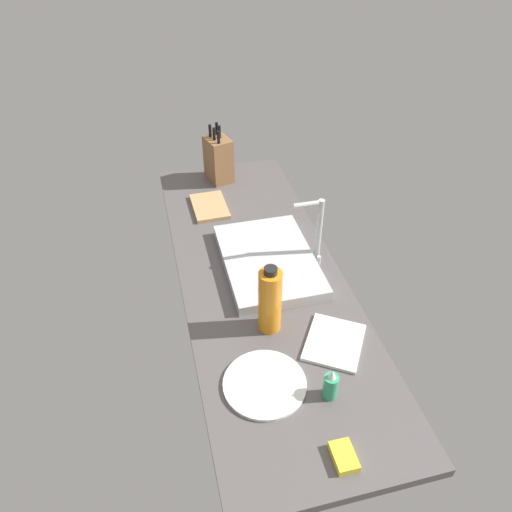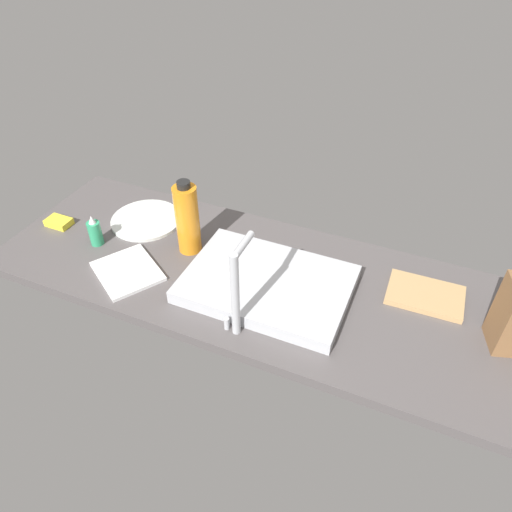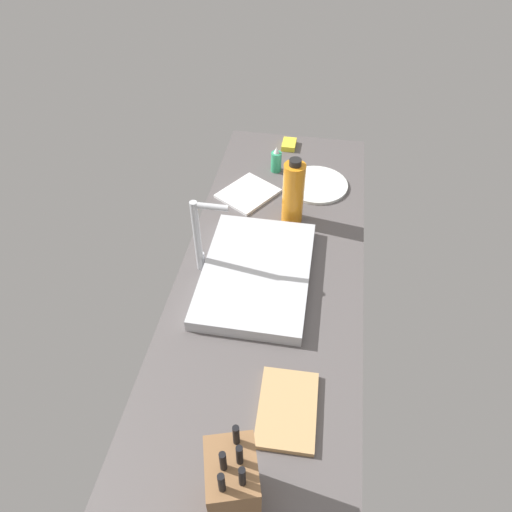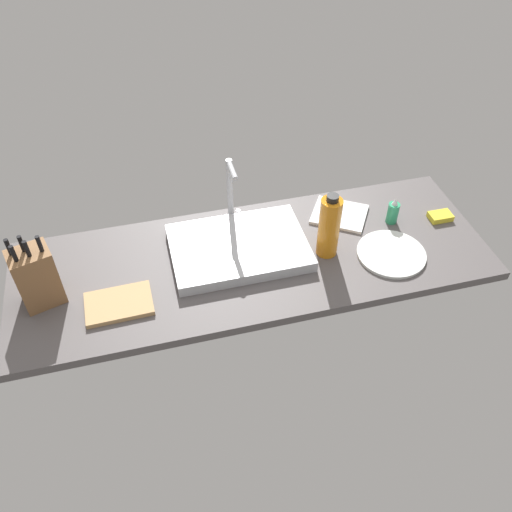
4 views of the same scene
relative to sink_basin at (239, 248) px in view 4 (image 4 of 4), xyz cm
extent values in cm
cube|color=#514C4C|center=(4.38, -4.46, -3.93)|extent=(176.87, 61.76, 3.50)
cube|color=#B7BABF|center=(0.00, 0.00, 0.00)|extent=(50.37, 34.82, 4.36)
cylinder|color=#B7BABF|center=(1.36, 19.42, 11.93)|extent=(2.40, 2.40, 28.22)
cylinder|color=#B7BABF|center=(1.36, 14.03, 25.04)|extent=(2.00, 10.79, 2.00)
cylinder|color=#B7BABF|center=(4.86, 19.42, -0.18)|extent=(1.60, 1.60, 4.00)
cube|color=brown|center=(-70.00, -6.61, 8.86)|extent=(15.50, 13.73, 22.08)
cylinder|color=black|center=(-72.87, -9.46, 22.94)|extent=(1.74, 1.74, 6.09)
cylinder|color=black|center=(-74.59, -5.93, 22.94)|extent=(1.74, 1.74, 6.09)
cylinder|color=black|center=(-69.05, -8.22, 22.94)|extent=(1.74, 1.74, 6.09)
cylinder|color=black|center=(-70.73, -5.35, 22.94)|extent=(1.74, 1.74, 6.09)
cylinder|color=black|center=(-65.29, -6.82, 22.94)|extent=(1.74, 1.74, 6.09)
cube|color=tan|center=(-45.57, -15.80, -1.28)|extent=(22.87, 15.69, 1.80)
cylinder|color=#2D9966|center=(62.97, 2.01, 2.19)|extent=(4.50, 4.50, 8.73)
cone|color=silver|center=(62.97, 2.01, 7.95)|extent=(2.48, 2.48, 2.80)
cylinder|color=orange|center=(31.80, -8.21, 9.97)|extent=(7.86, 7.86, 24.31)
cylinder|color=black|center=(31.80, -8.21, 23.23)|extent=(4.33, 4.33, 2.20)
cylinder|color=silver|center=(54.79, -15.88, -1.58)|extent=(25.72, 25.72, 1.20)
cube|color=white|center=(44.31, 10.78, -1.58)|extent=(27.36, 26.39, 1.20)
cube|color=yellow|center=(82.77, -1.32, -0.98)|extent=(9.03, 6.05, 2.40)
camera|label=1|loc=(142.06, -40.17, 122.99)|focal=34.24mm
camera|label=2|loc=(-39.10, 99.27, 99.98)|focal=33.23mm
camera|label=3|loc=(-105.27, -17.47, 113.22)|focal=33.02mm
camera|label=4|loc=(-30.44, -143.65, 136.62)|focal=37.65mm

